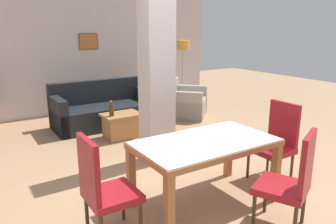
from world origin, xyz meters
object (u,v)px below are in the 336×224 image
Objects in this scene: dining_table at (205,154)px; floor_lamp at (183,51)px; dining_chair_head_left at (103,186)px; armchair at (183,103)px; dining_chair_near_right at (291,179)px; bottle at (112,110)px; sofa at (103,111)px; coffee_table at (122,125)px; dining_chair_head_right at (276,140)px.

floor_lamp is at bearing 57.84° from dining_table.
dining_chair_head_left is 0.80× the size of armchair.
dining_chair_near_right reaches higher than bottle.
armchair is at bearing 170.79° from sofa.
dining_chair_head_left is 4.46m from armchair.
floor_lamp is at bearing 32.30° from coffee_table.
floor_lamp is (2.55, 4.05, 0.76)m from dining_table.
bottle is (-0.22, -0.94, 0.24)m from sofa.
floor_lamp reaches higher than dining_chair_head_right.
dining_chair_head_right is (1.16, 0.00, -0.05)m from dining_table.
dining_chair_head_left is 1.00× the size of dining_chair_head_right.
dining_chair_head_right is at bearing 21.97° from dining_chair_near_right.
coffee_table is (-0.98, 2.56, -0.31)m from dining_chair_head_right.
dining_chair_near_right reaches higher than sofa.
dining_chair_near_right reaches higher than armchair.
dining_chair_head_left is 1.76m from dining_chair_near_right.
dining_table is at bearing 90.00° from dining_chair_head_left.
dining_table reaches higher than coffee_table.
dining_table reaches higher than bottle.
dining_table is 3.74m from armchair.
bottle is at bearing 25.02° from dining_chair_head_right.
dining_table is 1.16m from dining_chair_head_right.
dining_chair_head_left is at bearing -117.91° from coffee_table.
dining_chair_head_right is 3.80× the size of bottle.
dining_chair_head_left is 1.50× the size of coffee_table.
bottle is (-0.39, 3.34, 0.01)m from dining_chair_near_right.
dining_chair_head_right is 2.78m from bottle.
dining_chair_near_right is 3.80× the size of bottle.
armchair is 2.09m from bottle.
dining_chair_near_right is at bearing 136.56° from dining_chair_head_right.
dining_chair_near_right is 0.80× the size of armchair.
dining_chair_head_right is at bearing 31.41° from armchair.
bottle is at bearing -168.62° from coffee_table.
dining_chair_near_right is 3.40m from coffee_table.
dining_table is at bearing -122.16° from floor_lamp.
bottle reaches higher than coffee_table.
sofa is at bearing 88.95° from coffee_table.
dining_table is 0.78× the size of sofa.
sofa is at bearing 77.08° from bottle.
dining_table is 2.26× the size of coffee_table.
dining_table is 1.21× the size of armchair.
armchair is 1.50m from floor_lamp.
dining_chair_head_right is at bearing -69.12° from coffee_table.
bottle is at bearing -149.09° from floor_lamp.
floor_lamp is at bearing 41.41° from dining_chair_near_right.
coffee_table is at bearing 20.88° from dining_chair_head_right.
dining_chair_head_right reaches higher than dining_table.
armchair is (1.95, 3.17, -0.30)m from dining_table.
dining_chair_head_left is at bearing -114.66° from bottle.
dining_table is 5.75× the size of bottle.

